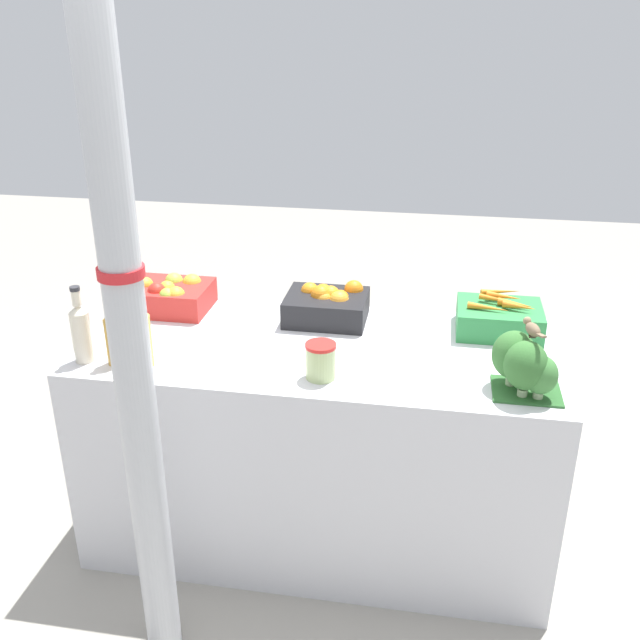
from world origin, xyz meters
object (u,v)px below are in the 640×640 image
(carrot_crate, at_px, (499,318))
(pickle_jar, at_px, (321,361))
(broccoli_pile, at_px, (524,364))
(apple_crate, at_px, (171,295))
(orange_crate, at_px, (327,304))
(support_pole, at_px, (124,294))
(juice_bottle_amber, at_px, (114,336))
(juice_bottle_cloudy, at_px, (81,331))
(juice_bottle_golden, at_px, (140,337))
(sparrow_bird, at_px, (532,329))

(carrot_crate, xyz_separation_m, pickle_jar, (-0.61, -0.48, 0.01))
(broccoli_pile, bearing_deg, pickle_jar, -179.66)
(pickle_jar, bearing_deg, apple_crate, 146.05)
(orange_crate, bearing_deg, apple_crate, -179.15)
(apple_crate, xyz_separation_m, orange_crate, (0.65, 0.01, 0.00))
(support_pole, height_order, carrot_crate, support_pole)
(pickle_jar, bearing_deg, orange_crate, 96.56)
(juice_bottle_amber, bearing_deg, juice_bottle_cloudy, 180.00)
(apple_crate, height_order, pickle_jar, apple_crate)
(carrot_crate, distance_m, juice_bottle_golden, 1.33)
(juice_bottle_amber, xyz_separation_m, pickle_jar, (0.72, 0.02, -0.04))
(carrot_crate, height_order, juice_bottle_golden, juice_bottle_golden)
(sparrow_bird, bearing_deg, broccoli_pile, 115.74)
(broccoli_pile, bearing_deg, apple_crate, 160.89)
(carrot_crate, height_order, juice_bottle_amber, juice_bottle_amber)
(sparrow_bird, bearing_deg, juice_bottle_amber, 70.38)
(orange_crate, bearing_deg, pickle_jar, -83.44)
(orange_crate, height_order, broccoli_pile, broccoli_pile)
(support_pole, relative_size, carrot_crate, 8.08)
(support_pole, xyz_separation_m, orange_crate, (0.42, 0.90, -0.37))
(orange_crate, distance_m, pickle_jar, 0.49)
(carrot_crate, distance_m, juice_bottle_cloudy, 1.54)
(apple_crate, xyz_separation_m, broccoli_pile, (1.36, -0.47, 0.04))
(orange_crate, height_order, carrot_crate, orange_crate)
(broccoli_pile, bearing_deg, carrot_crate, 95.34)
(juice_bottle_golden, bearing_deg, juice_bottle_amber, 180.00)
(juice_bottle_cloudy, bearing_deg, sparrow_bird, 1.44)
(apple_crate, xyz_separation_m, pickle_jar, (0.71, -0.48, 0.00))
(carrot_crate, height_order, juice_bottle_cloudy, juice_bottle_cloudy)
(juice_bottle_cloudy, height_order, juice_bottle_amber, juice_bottle_cloudy)
(support_pole, xyz_separation_m, carrot_crate, (1.08, 0.90, -0.38))
(juice_bottle_golden, relative_size, pickle_jar, 2.05)
(broccoli_pile, relative_size, juice_bottle_amber, 0.89)
(carrot_crate, relative_size, juice_bottle_golden, 1.23)
(orange_crate, relative_size, juice_bottle_golden, 1.23)
(broccoli_pile, height_order, juice_bottle_amber, juice_bottle_amber)
(apple_crate, distance_m, juice_bottle_golden, 0.50)
(support_pole, bearing_deg, broccoli_pile, 20.50)
(juice_bottle_cloudy, bearing_deg, pickle_jar, 1.29)
(apple_crate, height_order, orange_crate, orange_crate)
(carrot_crate, relative_size, juice_bottle_cloudy, 1.13)
(broccoli_pile, distance_m, pickle_jar, 0.66)
(pickle_jar, height_order, sparrow_bird, sparrow_bird)
(broccoli_pile, height_order, juice_bottle_golden, juice_bottle_golden)
(orange_crate, xyz_separation_m, carrot_crate, (0.67, -0.01, -0.01))
(support_pole, distance_m, apple_crate, 1.00)
(support_pole, height_order, juice_bottle_golden, support_pole)
(juice_bottle_amber, height_order, pickle_jar, juice_bottle_amber)
(juice_bottle_cloudy, distance_m, juice_bottle_amber, 0.12)
(support_pole, distance_m, juice_bottle_amber, 0.58)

